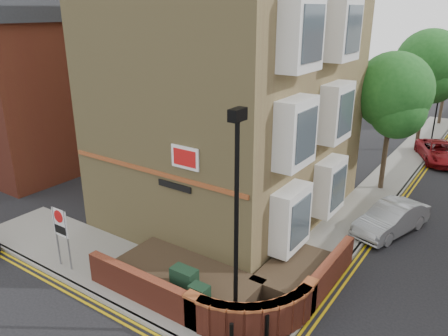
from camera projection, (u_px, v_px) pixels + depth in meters
ground at (164, 334)px, 12.25m from camera, size 120.00×120.00×0.00m
pavement_corner at (118, 268)px, 15.25m from camera, size 13.00×3.00×0.12m
pavement_main at (391, 177)px, 23.56m from camera, size 2.00×32.00×0.12m
kerb_side at (83, 290)px, 14.09m from camera, size 13.00×0.15×0.12m
kerb_main_near at (410, 181)px, 23.03m from camera, size 0.15×32.00×0.12m
yellow_lines_side at (77, 295)px, 13.91m from camera, size 13.00×0.28×0.01m
yellow_lines_main at (415, 183)px, 22.91m from camera, size 0.28×32.00×0.01m
corner_building at (236, 70)px, 17.82m from camera, size 8.95×10.40×13.60m
garden_wall at (216, 290)px, 14.19m from camera, size 6.80×6.00×1.20m
lamppost at (236, 226)px, 11.18m from camera, size 0.25×0.50×6.30m
utility_cabinet_large at (184, 286)px, 13.17m from camera, size 0.80×0.45×1.20m
utility_cabinet_small at (200, 302)px, 12.53m from camera, size 0.55×0.40×1.10m
bollard_far at (267, 329)px, 11.60m from camera, size 0.11×0.11×0.90m
zone_sign at (61, 228)px, 14.73m from camera, size 0.72×0.07×2.20m
side_building at (57, 84)px, 24.85m from camera, size 6.40×10.40×9.00m
tree_near at (393, 97)px, 20.45m from camera, size 3.64×3.65×6.70m
tree_mid at (429, 68)px, 26.47m from camera, size 4.03×4.03×7.42m
traffic_light_assembly at (438, 100)px, 29.38m from camera, size 0.20×0.16×4.20m
silver_car_near at (391, 219)px, 17.62m from camera, size 2.38×3.98×1.24m
red_car_main at (439, 152)px, 25.91m from camera, size 3.60×4.72×1.19m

